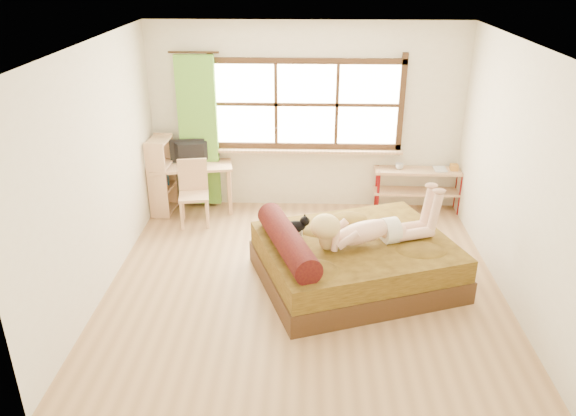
{
  "coord_description": "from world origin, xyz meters",
  "views": [
    {
      "loc": [
        0.01,
        -5.63,
        3.51
      ],
      "look_at": [
        -0.19,
        0.2,
        0.85
      ],
      "focal_mm": 35.0,
      "sensor_mm": 36.0,
      "label": 1
    }
  ],
  "objects_px": {
    "chair": "(193,188)",
    "bookshelf": "(162,176)",
    "kitten": "(294,226)",
    "woman": "(372,217)",
    "bed": "(351,260)",
    "desk": "(192,171)",
    "pipe_shelf": "(420,181)"
  },
  "relations": [
    {
      "from": "bed",
      "to": "woman",
      "type": "bearing_deg",
      "value": -28.57
    },
    {
      "from": "woman",
      "to": "bookshelf",
      "type": "distance_m",
      "value": 3.4
    },
    {
      "from": "chair",
      "to": "desk",
      "type": "bearing_deg",
      "value": 93.5
    },
    {
      "from": "kitten",
      "to": "chair",
      "type": "bearing_deg",
      "value": 115.91
    },
    {
      "from": "bed",
      "to": "kitten",
      "type": "distance_m",
      "value": 0.77
    },
    {
      "from": "chair",
      "to": "bookshelf",
      "type": "relative_size",
      "value": 0.8
    },
    {
      "from": "bookshelf",
      "to": "kitten",
      "type": "bearing_deg",
      "value": -38.3
    },
    {
      "from": "bed",
      "to": "bookshelf",
      "type": "xyz_separation_m",
      "value": [
        -2.63,
        1.84,
        0.29
      ]
    },
    {
      "from": "bookshelf",
      "to": "woman",
      "type": "bearing_deg",
      "value": -30.45
    },
    {
      "from": "woman",
      "to": "bookshelf",
      "type": "xyz_separation_m",
      "value": [
        -2.83,
        1.88,
        -0.27
      ]
    },
    {
      "from": "chair",
      "to": "pipe_shelf",
      "type": "xyz_separation_m",
      "value": [
        3.24,
        0.49,
        -0.03
      ]
    },
    {
      "from": "bed",
      "to": "chair",
      "type": "distance_m",
      "value": 2.63
    },
    {
      "from": "chair",
      "to": "bookshelf",
      "type": "xyz_separation_m",
      "value": [
        -0.51,
        0.29,
        0.07
      ]
    },
    {
      "from": "kitten",
      "to": "chair",
      "type": "xyz_separation_m",
      "value": [
        -1.44,
        1.43,
        -0.15
      ]
    },
    {
      "from": "desk",
      "to": "pipe_shelf",
      "type": "relative_size",
      "value": 0.95
    },
    {
      "from": "desk",
      "to": "bookshelf",
      "type": "distance_m",
      "value": 0.44
    },
    {
      "from": "pipe_shelf",
      "to": "desk",
      "type": "bearing_deg",
      "value": -176.78
    },
    {
      "from": "bed",
      "to": "kitten",
      "type": "bearing_deg",
      "value": 150.78
    },
    {
      "from": "desk",
      "to": "bookshelf",
      "type": "bearing_deg",
      "value": -179.7
    },
    {
      "from": "chair",
      "to": "pipe_shelf",
      "type": "height_order",
      "value": "chair"
    },
    {
      "from": "bed",
      "to": "bookshelf",
      "type": "relative_size",
      "value": 2.25
    },
    {
      "from": "pipe_shelf",
      "to": "kitten",
      "type": "bearing_deg",
      "value": -131.97
    },
    {
      "from": "pipe_shelf",
      "to": "bookshelf",
      "type": "distance_m",
      "value": 3.76
    },
    {
      "from": "chair",
      "to": "bookshelf",
      "type": "bearing_deg",
      "value": 140.65
    },
    {
      "from": "woman",
      "to": "chair",
      "type": "distance_m",
      "value": 2.82
    },
    {
      "from": "kitten",
      "to": "desk",
      "type": "bearing_deg",
      "value": 111.04
    },
    {
      "from": "bed",
      "to": "bookshelf",
      "type": "height_order",
      "value": "bookshelf"
    },
    {
      "from": "kitten",
      "to": "pipe_shelf",
      "type": "distance_m",
      "value": 2.64
    },
    {
      "from": "kitten",
      "to": "woman",
      "type": "bearing_deg",
      "value": -29.07
    },
    {
      "from": "bed",
      "to": "pipe_shelf",
      "type": "distance_m",
      "value": 2.34
    },
    {
      "from": "kitten",
      "to": "bookshelf",
      "type": "xyz_separation_m",
      "value": [
        -1.96,
        1.73,
        -0.08
      ]
    },
    {
      "from": "bed",
      "to": "woman",
      "type": "distance_m",
      "value": 0.6
    }
  ]
}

